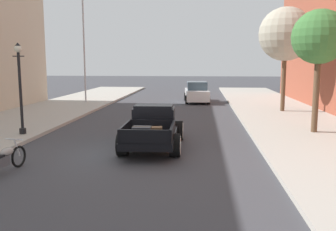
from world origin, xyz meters
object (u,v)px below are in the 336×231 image
motorcycle_parked (3,159)px  street_tree_nearest (319,38)px  street_tree_second (286,34)px  hotrod_truck_black (154,126)px  flagpole (86,27)px  car_background_white (197,93)px  street_lamp_near (20,82)px

motorcycle_parked → street_tree_nearest: bearing=32.0°
street_tree_second → motorcycle_parked: bearing=-128.2°
street_tree_second → hotrod_truck_black: bearing=-125.5°
flagpole → street_tree_second: 14.33m
street_tree_nearest → car_background_white: bearing=112.5°
motorcycle_parked → street_tree_second: bearing=51.8°
car_background_white → street_tree_second: (5.46, -5.84, 4.10)m
street_lamp_near → street_tree_nearest: 12.81m
car_background_white → motorcycle_parked: bearing=-105.2°
street_lamp_near → flagpole: 13.07m
street_lamp_near → flagpole: flagpole is taller
hotrod_truck_black → motorcycle_parked: size_ratio=2.36×
hotrod_truck_black → flagpole: 16.09m
car_background_white → flagpole: bearing=-167.4°
street_lamp_near → street_tree_nearest: street_tree_nearest is taller
car_background_white → street_tree_nearest: size_ratio=0.84×
hotrod_truck_black → street_tree_nearest: 8.06m
motorcycle_parked → hotrod_truck_black: bearing=45.8°
motorcycle_parked → street_lamp_near: (-1.95, 5.07, 1.94)m
car_background_white → street_tree_second: street_tree_second is taller
motorcycle_parked → street_lamp_near: street_lamp_near is taller
motorcycle_parked → car_background_white: 20.21m
motorcycle_parked → flagpole: (-2.97, 17.66, 5.33)m
hotrod_truck_black → street_lamp_near: 6.13m
street_tree_second → street_lamp_near: bearing=-145.9°
flagpole → street_tree_nearest: flagpole is taller
car_background_white → flagpole: 9.84m
flagpole → street_lamp_near: bearing=-85.3°
hotrod_truck_black → street_tree_second: (6.89, 9.68, 4.11)m
flagpole → motorcycle_parked: bearing=-80.4°
street_tree_second → street_tree_nearest: bearing=-91.0°
street_lamp_near → motorcycle_parked: bearing=-69.0°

